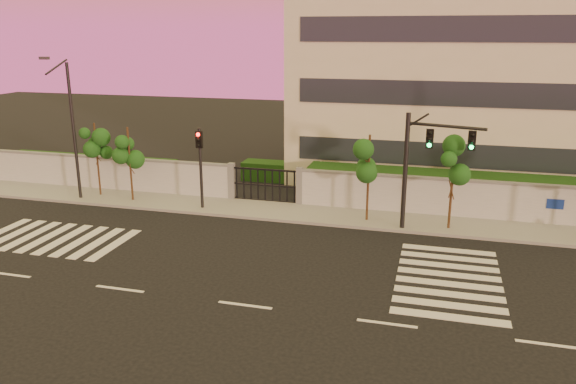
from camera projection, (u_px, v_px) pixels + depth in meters
The scene contains 13 objects.
ground at pixel (245, 305), 19.92m from camera, with size 120.00×120.00×0.00m, color black.
sidewalk at pixel (311, 214), 29.64m from camera, with size 60.00×3.00×0.15m, color gray.
perimeter_wall at pixel (319, 189), 30.73m from camera, with size 60.00×0.36×2.20m.
hedge_row at pixel (346, 182), 33.08m from camera, with size 41.00×4.25×1.80m.
institutional_building at pixel (487, 83), 36.36m from camera, with size 24.40×12.40×12.25m.
road_markings at pixel (239, 260), 23.80m from camera, with size 57.00×7.62×0.02m.
street_tree_b at pixel (96, 143), 32.11m from camera, with size 1.34×1.07×4.37m.
street_tree_c at pixel (129, 147), 31.12m from camera, with size 1.39×1.11×4.31m.
street_tree_d at pixel (370, 159), 27.69m from camera, with size 1.44×1.15×4.52m.
street_tree_e at pixel (454, 164), 26.49m from camera, with size 1.58×1.26×4.51m.
traffic_signal_main at pixel (422, 158), 26.24m from camera, with size 3.59×1.13×5.76m.
traffic_signal_secondary at pixel (200, 159), 29.78m from camera, with size 0.35×0.34×4.50m.
streetlight_west at pixel (71, 125), 31.05m from camera, with size 0.49×1.96×8.13m.
Camera 1 is at (6.19, -17.01, 9.36)m, focal length 35.00 mm.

